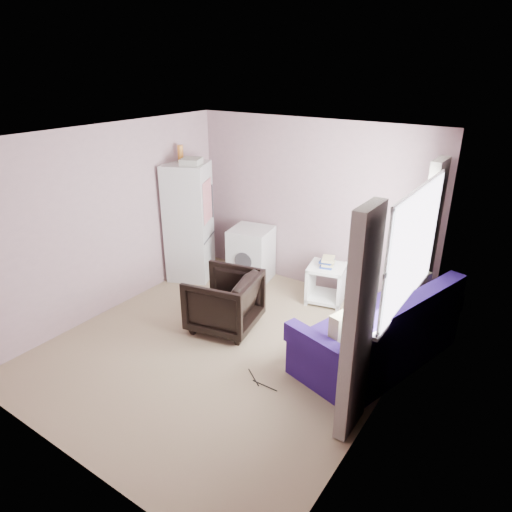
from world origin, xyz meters
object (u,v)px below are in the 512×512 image
(side_table, at_px, (326,281))
(sofa, at_px, (381,335))
(armchair, at_px, (224,298))
(washing_machine, at_px, (251,253))
(fridge, at_px, (189,221))

(side_table, height_order, sofa, sofa)
(armchair, bearing_deg, side_table, 138.79)
(armchair, bearing_deg, washing_machine, -170.78)
(side_table, bearing_deg, armchair, -119.40)
(fridge, xyz_separation_m, washing_machine, (0.87, 0.44, -0.49))
(washing_machine, bearing_deg, side_table, -10.58)
(armchair, xyz_separation_m, fridge, (-1.39, 0.93, 0.51))
(side_table, xyz_separation_m, sofa, (1.15, -0.94, 0.02))
(armchair, height_order, side_table, armchair)
(washing_machine, height_order, side_table, washing_machine)
(armchair, xyz_separation_m, washing_machine, (-0.53, 1.37, 0.02))
(fridge, height_order, sofa, fridge)
(fridge, relative_size, sofa, 0.93)
(armchair, height_order, washing_machine, washing_machine)
(armchair, height_order, fridge, fridge)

